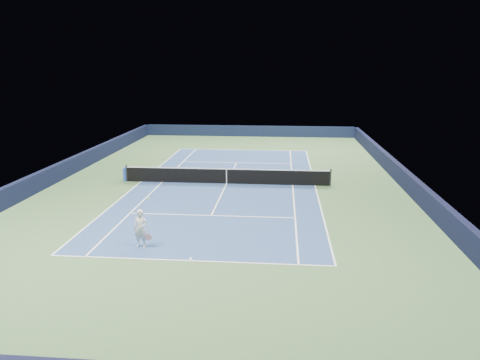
{
  "coord_description": "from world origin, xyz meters",
  "views": [
    {
      "loc": [
        3.4,
        -28.14,
        7.26
      ],
      "look_at": [
        1.12,
        -3.0,
        1.0
      ],
      "focal_mm": 35.0,
      "sensor_mm": 36.0,
      "label": 1
    }
  ],
  "objects": [
    {
      "name": "sideline_singles_right",
      "position": [
        4.12,
        0.0,
        0.01
      ],
      "size": [
        0.08,
        23.77,
        0.0
      ],
      "primitive_type": "cube",
      "color": "white",
      "rests_on": "ground"
    },
    {
      "name": "baseline_far",
      "position": [
        0.0,
        11.88,
        0.01
      ],
      "size": [
        10.97,
        0.08,
        0.0
      ],
      "primitive_type": "cube",
      "color": "white",
      "rests_on": "ground"
    },
    {
      "name": "baseline_near",
      "position": [
        0.0,
        -11.88,
        0.01
      ],
      "size": [
        10.97,
        0.08,
        0.0
      ],
      "primitive_type": "cube",
      "color": "white",
      "rests_on": "ground"
    },
    {
      "name": "center_service_line",
      "position": [
        0.0,
        0.0,
        0.01
      ],
      "size": [
        0.08,
        12.8,
        0.0
      ],
      "primitive_type": "cube",
      "color": "white",
      "rests_on": "ground"
    },
    {
      "name": "service_line_near",
      "position": [
        0.0,
        -6.4,
        0.01
      ],
      "size": [
        8.23,
        0.08,
        0.0
      ],
      "primitive_type": "cube",
      "color": "white",
      "rests_on": "ground"
    },
    {
      "name": "court_surface",
      "position": [
        0.0,
        0.0,
        0.0
      ],
      "size": [
        10.97,
        23.77,
        0.01
      ],
      "primitive_type": "cube",
      "color": "navy",
      "rests_on": "ground"
    },
    {
      "name": "sponsor_cube",
      "position": [
        -6.4,
        0.28,
        0.42
      ],
      "size": [
        0.58,
        0.47,
        0.84
      ],
      "color": "blue",
      "rests_on": "ground"
    },
    {
      "name": "center_mark_far",
      "position": [
        0.0,
        11.73,
        0.01
      ],
      "size": [
        0.08,
        0.3,
        0.0
      ],
      "primitive_type": "cube",
      "color": "white",
      "rests_on": "ground"
    },
    {
      "name": "center_mark_near",
      "position": [
        0.0,
        -11.73,
        0.01
      ],
      "size": [
        0.08,
        0.3,
        0.0
      ],
      "primitive_type": "cube",
      "color": "white",
      "rests_on": "ground"
    },
    {
      "name": "wall_far",
      "position": [
        0.0,
        19.82,
        0.55
      ],
      "size": [
        22.0,
        0.35,
        1.1
      ],
      "primitive_type": "cube",
      "color": "black",
      "rests_on": "ground"
    },
    {
      "name": "service_line_far",
      "position": [
        0.0,
        6.4,
        0.01
      ],
      "size": [
        8.23,
        0.08,
        0.0
      ],
      "primitive_type": "cube",
      "color": "white",
      "rests_on": "ground"
    },
    {
      "name": "sideline_doubles_right",
      "position": [
        5.49,
        0.0,
        0.01
      ],
      "size": [
        0.08,
        23.77,
        0.0
      ],
      "primitive_type": "cube",
      "color": "white",
      "rests_on": "ground"
    },
    {
      "name": "wall_left",
      "position": [
        -10.82,
        0.0,
        0.55
      ],
      "size": [
        0.35,
        40.0,
        1.1
      ],
      "primitive_type": "cube",
      "color": "black",
      "rests_on": "ground"
    },
    {
      "name": "tennis_player",
      "position": [
        -2.22,
        -10.7,
        0.79
      ],
      "size": [
        0.77,
        1.26,
        1.81
      ],
      "color": "silver",
      "rests_on": "ground"
    },
    {
      "name": "tennis_net",
      "position": [
        0.0,
        0.0,
        0.5
      ],
      "size": [
        12.9,
        0.1,
        1.07
      ],
      "color": "black",
      "rests_on": "ground"
    },
    {
      "name": "sideline_singles_left",
      "position": [
        -4.12,
        0.0,
        0.01
      ],
      "size": [
        0.08,
        23.77,
        0.0
      ],
      "primitive_type": "cube",
      "color": "white",
      "rests_on": "ground"
    },
    {
      "name": "ground",
      "position": [
        0.0,
        0.0,
        0.0
      ],
      "size": [
        40.0,
        40.0,
        0.0
      ],
      "primitive_type": "plane",
      "color": "#3B5D32",
      "rests_on": "ground"
    },
    {
      "name": "wall_right",
      "position": [
        10.82,
        0.0,
        0.55
      ],
      "size": [
        0.35,
        40.0,
        1.1
      ],
      "primitive_type": "cube",
      "color": "black",
      "rests_on": "ground"
    },
    {
      "name": "sideline_doubles_left",
      "position": [
        -5.49,
        0.0,
        0.01
      ],
      "size": [
        0.08,
        23.77,
        0.0
      ],
      "primitive_type": "cube",
      "color": "white",
      "rests_on": "ground"
    }
  ]
}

